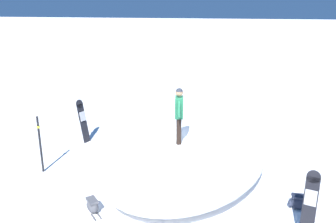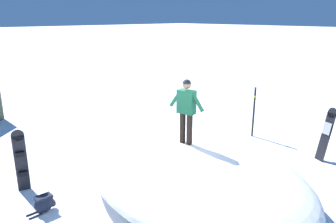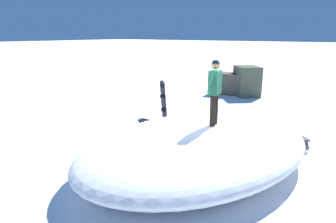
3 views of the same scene
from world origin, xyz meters
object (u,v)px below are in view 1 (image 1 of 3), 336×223
at_px(backpack_far, 92,205).
at_px(trail_marker_pole, 40,143).
at_px(snowboard_primary_upright, 83,120).
at_px(snowboard_secondary_upright, 310,205).
at_px(snowboarder_standing, 179,111).
at_px(backpack_near, 298,202).

relative_size(backpack_far, trail_marker_pole, 0.33).
xyz_separation_m(snowboard_primary_upright, snowboard_secondary_upright, (-7.04, 4.05, 0.01)).
bearing_deg(trail_marker_pole, backpack_far, 144.74).
distance_m(backpack_far, trail_marker_pole, 2.94).
distance_m(snowboarder_standing, snowboard_primary_upright, 4.42).
height_order(snowboard_secondary_upright, backpack_near, snowboard_secondary_upright).
relative_size(snowboard_primary_upright, backpack_far, 2.72).
bearing_deg(snowboard_secondary_upright, backpack_far, 1.02).
xyz_separation_m(snowboard_secondary_upright, backpack_near, (0.02, -1.14, -0.62)).
height_order(backpack_near, trail_marker_pole, trail_marker_pole).
height_order(snowboard_secondary_upright, backpack_far, snowboard_secondary_upright).
bearing_deg(snowboarder_standing, snowboard_primary_upright, -25.40).
xyz_separation_m(backpack_far, trail_marker_pole, (2.33, -1.65, 0.72)).
bearing_deg(snowboard_primary_upright, trail_marker_pole, 87.02).
relative_size(snowboard_secondary_upright, backpack_far, 2.75).
distance_m(snowboard_secondary_upright, backpack_far, 4.88).
bearing_deg(snowboard_primary_upright, snowboard_secondary_upright, 150.08).
xyz_separation_m(snowboard_primary_upright, trail_marker_pole, (0.13, 2.49, 0.11)).
relative_size(snowboard_secondary_upright, trail_marker_pole, 0.91).
bearing_deg(snowboard_primary_upright, snowboarder_standing, 154.60).
bearing_deg(backpack_near, snowboarder_standing, -18.90).
height_order(snowboard_primary_upright, trail_marker_pole, trail_marker_pole).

